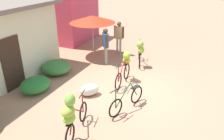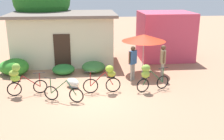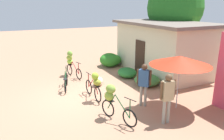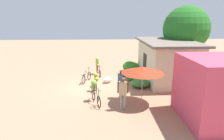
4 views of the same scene
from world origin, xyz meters
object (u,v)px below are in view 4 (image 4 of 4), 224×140
(tree_behind_building, at_px, (186,29))
(shop_pink, at_px, (215,90))
(building_low, at_px, (166,60))
(person_bystander, at_px, (123,90))
(person_vendor, at_px, (121,81))
(bicycle_near_pile, at_px, (86,77))
(bicycle_center_loaded, at_px, (96,80))
(bicycle_leftmost, at_px, (98,65))
(market_umbrella, at_px, (143,70))
(produce_sack, at_px, (107,80))
(bicycle_by_shop, at_px, (94,89))

(tree_behind_building, bearing_deg, shop_pink, -12.41)
(building_low, height_order, person_bystander, building_low)
(building_low, xyz_separation_m, person_vendor, (3.57, -3.77, -0.44))
(shop_pink, bearing_deg, building_low, -178.14)
(bicycle_near_pile, relative_size, bicycle_center_loaded, 0.98)
(shop_pink, relative_size, bicycle_leftmost, 1.94)
(building_low, xyz_separation_m, bicycle_leftmost, (-1.55, -5.24, -0.69))
(market_umbrella, distance_m, produce_sack, 4.42)
(shop_pink, bearing_deg, market_umbrella, -124.52)
(shop_pink, height_order, produce_sack, shop_pink)
(building_low, bearing_deg, market_umbrella, -32.15)
(tree_behind_building, xyz_separation_m, bicycle_near_pile, (1.79, -7.96, -3.39))
(tree_behind_building, xyz_separation_m, bicycle_center_loaded, (3.60, -7.19, -3.03))
(market_umbrella, height_order, produce_sack, market_umbrella)
(tree_behind_building, bearing_deg, person_vendor, -48.63)
(bicycle_leftmost, xyz_separation_m, produce_sack, (2.20, 0.73, -0.60))
(market_umbrella, distance_m, bicycle_by_shop, 2.89)
(tree_behind_building, xyz_separation_m, market_umbrella, (5.75, -4.62, -1.82))
(tree_behind_building, distance_m, bicycle_leftmost, 7.73)
(bicycle_leftmost, distance_m, bicycle_near_pile, 2.12)
(tree_behind_building, bearing_deg, market_umbrella, -38.81)
(building_low, xyz_separation_m, market_umbrella, (4.31, -2.71, 0.41))
(tree_behind_building, xyz_separation_m, person_bystander, (6.49, -5.75, -2.66))
(tree_behind_building, height_order, bicycle_leftmost, tree_behind_building)
(bicycle_by_shop, xyz_separation_m, produce_sack, (-3.35, 0.82, -0.52))
(bicycle_center_loaded, distance_m, bicycle_by_shop, 1.84)
(bicycle_by_shop, relative_size, person_bystander, 0.91)
(tree_behind_building, relative_size, person_bystander, 3.19)
(bicycle_near_pile, bearing_deg, shop_pink, 46.36)
(building_low, xyz_separation_m, bicycle_by_shop, (4.00, -5.33, -0.76))
(building_low, xyz_separation_m, produce_sack, (0.65, -4.51, -1.28))
(bicycle_by_shop, bearing_deg, tree_behind_building, 126.90)
(bicycle_near_pile, bearing_deg, bicycle_by_shop, 11.19)
(market_umbrella, bearing_deg, building_low, 147.85)
(person_vendor, bearing_deg, market_umbrella, 55.08)
(bicycle_leftmost, height_order, person_bystander, person_bystander)
(shop_pink, xyz_separation_m, bicycle_near_pile, (-5.97, -6.26, -1.13))
(person_bystander, bearing_deg, building_low, 142.78)
(market_umbrella, bearing_deg, person_vendor, -124.92)
(bicycle_leftmost, relative_size, person_vendor, 0.96)
(person_vendor, bearing_deg, produce_sack, -165.83)
(person_vendor, bearing_deg, bicycle_near_pile, -144.70)
(bicycle_near_pile, xyz_separation_m, person_bystander, (4.70, 2.21, 0.73))
(shop_pink, bearing_deg, person_vendor, -124.63)
(shop_pink, bearing_deg, bicycle_leftmost, -145.28)
(market_umbrella, relative_size, bicycle_center_loaded, 1.38)
(produce_sack, bearing_deg, person_vendor, 14.17)
(shop_pink, height_order, person_vendor, shop_pink)
(person_vendor, distance_m, person_bystander, 1.48)
(bicycle_near_pile, distance_m, bicycle_center_loaded, 2.00)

